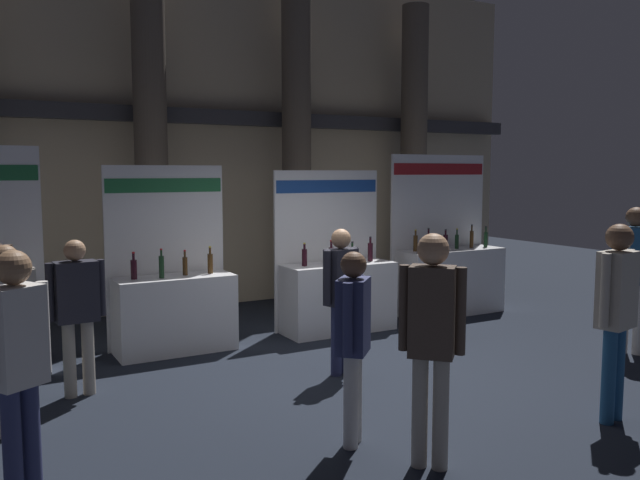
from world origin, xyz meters
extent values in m
plane|color=black|center=(0.00, 0.00, 0.00)|extent=(24.94, 24.94, 0.00)
cube|color=tan|center=(0.00, 4.43, 2.88)|extent=(12.47, 0.25, 5.77)
cube|color=#2D2D33|center=(0.00, 4.13, 3.17)|extent=(12.47, 0.20, 0.24)
cylinder|color=#51473D|center=(-1.23, 3.68, 2.66)|extent=(0.49, 0.49, 5.31)
cylinder|color=#51473D|center=(1.23, 3.68, 2.66)|extent=(0.49, 0.49, 5.31)
cylinder|color=#51473D|center=(3.69, 3.68, 2.66)|extent=(0.49, 0.49, 5.31)
cylinder|color=#19381E|center=(-3.25, 1.87, 1.10)|extent=(0.07, 0.07, 0.27)
cylinder|color=#19381E|center=(-3.25, 1.87, 1.27)|extent=(0.03, 0.03, 0.08)
cylinder|color=red|center=(-3.25, 1.87, 1.32)|extent=(0.03, 0.03, 0.02)
cube|color=white|center=(-1.48, 1.78, 0.48)|extent=(1.48, 0.60, 0.97)
cube|color=white|center=(-1.48, 2.12, 1.18)|extent=(1.55, 0.04, 2.36)
cube|color=#1E6638|center=(-1.48, 2.10, 2.11)|extent=(1.51, 0.01, 0.18)
cylinder|color=black|center=(-1.98, 1.80, 1.09)|extent=(0.08, 0.08, 0.24)
cylinder|color=black|center=(-1.98, 1.80, 1.25)|extent=(0.03, 0.03, 0.08)
cylinder|color=red|center=(-1.98, 1.80, 1.30)|extent=(0.03, 0.03, 0.02)
cylinder|color=#19381E|center=(-1.66, 1.73, 1.11)|extent=(0.06, 0.06, 0.28)
cylinder|color=#19381E|center=(-1.66, 1.73, 1.28)|extent=(0.03, 0.03, 0.07)
cylinder|color=red|center=(-1.66, 1.73, 1.33)|extent=(0.03, 0.03, 0.02)
cylinder|color=#472D14|center=(-1.33, 1.80, 1.08)|extent=(0.06, 0.06, 0.23)
cylinder|color=#472D14|center=(-1.33, 1.80, 1.24)|extent=(0.03, 0.03, 0.08)
cylinder|color=red|center=(-1.33, 1.80, 1.28)|extent=(0.03, 0.03, 0.02)
cylinder|color=#472D14|center=(-1.01, 1.79, 1.10)|extent=(0.07, 0.07, 0.25)
cylinder|color=#472D14|center=(-1.01, 1.79, 1.26)|extent=(0.03, 0.03, 0.08)
cylinder|color=gold|center=(-1.01, 1.79, 1.31)|extent=(0.03, 0.03, 0.02)
cube|color=white|center=(0.87, 1.67, 0.49)|extent=(1.62, 0.60, 0.98)
cube|color=white|center=(0.87, 2.01, 1.15)|extent=(1.70, 0.04, 2.30)
cube|color=navy|center=(0.87, 1.98, 2.07)|extent=(1.65, 0.01, 0.18)
cylinder|color=black|center=(0.33, 1.70, 1.10)|extent=(0.07, 0.07, 0.23)
cylinder|color=black|center=(0.33, 1.70, 1.25)|extent=(0.03, 0.03, 0.07)
cylinder|color=gold|center=(0.33, 1.70, 1.30)|extent=(0.03, 0.03, 0.02)
cylinder|color=black|center=(0.70, 1.60, 1.10)|extent=(0.08, 0.08, 0.25)
cylinder|color=black|center=(0.70, 1.60, 1.27)|extent=(0.03, 0.03, 0.09)
cylinder|color=red|center=(0.70, 1.60, 1.33)|extent=(0.03, 0.03, 0.02)
cylinder|color=#19381E|center=(1.06, 1.62, 1.09)|extent=(0.07, 0.07, 0.23)
cylinder|color=#19381E|center=(1.06, 1.62, 1.24)|extent=(0.03, 0.03, 0.07)
cylinder|color=black|center=(1.06, 1.62, 1.28)|extent=(0.03, 0.03, 0.02)
cylinder|color=black|center=(1.39, 1.66, 1.11)|extent=(0.07, 0.07, 0.27)
cylinder|color=black|center=(1.39, 1.66, 1.29)|extent=(0.03, 0.03, 0.07)
cylinder|color=black|center=(1.39, 1.66, 1.33)|extent=(0.03, 0.03, 0.02)
cube|color=white|center=(3.04, 1.80, 0.52)|extent=(1.78, 0.60, 1.05)
cube|color=white|center=(3.04, 2.14, 1.28)|extent=(1.87, 0.04, 2.55)
cube|color=maroon|center=(3.04, 2.12, 2.32)|extent=(1.82, 0.01, 0.18)
cylinder|color=#472D14|center=(2.37, 1.87, 1.17)|extent=(0.07, 0.07, 0.25)
cylinder|color=#472D14|center=(2.37, 1.87, 1.33)|extent=(0.03, 0.03, 0.08)
cylinder|color=gold|center=(2.37, 1.87, 1.38)|extent=(0.03, 0.03, 0.02)
cylinder|color=black|center=(2.63, 1.87, 1.17)|extent=(0.07, 0.07, 0.26)
cylinder|color=black|center=(2.63, 1.87, 1.34)|extent=(0.03, 0.03, 0.08)
cylinder|color=black|center=(2.63, 1.87, 1.39)|extent=(0.03, 0.03, 0.02)
cylinder|color=black|center=(2.91, 1.80, 1.17)|extent=(0.07, 0.07, 0.24)
cylinder|color=black|center=(2.91, 1.80, 1.32)|extent=(0.03, 0.03, 0.07)
cylinder|color=black|center=(2.91, 1.80, 1.36)|extent=(0.03, 0.03, 0.02)
cylinder|color=#19381E|center=(3.17, 1.82, 1.16)|extent=(0.06, 0.06, 0.22)
cylinder|color=#19381E|center=(3.17, 1.82, 1.31)|extent=(0.03, 0.03, 0.09)
cylinder|color=gold|center=(3.17, 1.82, 1.36)|extent=(0.03, 0.03, 0.02)
cylinder|color=#472D14|center=(3.44, 1.78, 1.18)|extent=(0.06, 0.06, 0.28)
cylinder|color=#472D14|center=(3.44, 1.78, 1.37)|extent=(0.03, 0.03, 0.09)
cylinder|color=black|center=(3.44, 1.78, 1.42)|extent=(0.03, 0.03, 0.02)
cylinder|color=#19381E|center=(3.72, 1.75, 1.17)|extent=(0.06, 0.06, 0.25)
cylinder|color=#19381E|center=(3.72, 1.75, 1.33)|extent=(0.03, 0.03, 0.08)
cylinder|color=black|center=(3.72, 1.75, 1.38)|extent=(0.03, 0.03, 0.02)
cylinder|color=slate|center=(1.71, 0.49, 0.33)|extent=(0.33, 0.33, 0.65)
torus|color=black|center=(1.71, 0.49, 0.66)|extent=(0.32, 0.32, 0.02)
cylinder|color=navy|center=(-0.20, -0.06, 0.40)|extent=(0.12, 0.12, 0.80)
cylinder|color=navy|center=(-0.06, -0.01, 0.40)|extent=(0.12, 0.12, 0.80)
cube|color=#23232D|center=(-0.13, -0.03, 1.11)|extent=(0.40, 0.31, 0.63)
sphere|color=tan|center=(-0.13, -0.03, 1.54)|extent=(0.22, 0.22, 0.22)
cylinder|color=#23232D|center=(-0.34, -0.10, 1.13)|extent=(0.08, 0.08, 0.60)
cylinder|color=#23232D|center=(0.09, 0.03, 1.13)|extent=(0.08, 0.08, 0.60)
cylinder|color=silver|center=(-3.57, -0.13, 0.40)|extent=(0.12, 0.12, 0.80)
cylinder|color=silver|center=(-3.43, -0.04, 0.40)|extent=(0.12, 0.12, 0.80)
cube|color=#ADA393|center=(-3.50, -0.08, 1.12)|extent=(0.47, 0.43, 0.64)
sphere|color=#8C6647|center=(-3.50, -0.08, 1.55)|extent=(0.22, 0.22, 0.22)
cylinder|color=#ADA393|center=(-3.29, 0.05, 1.14)|extent=(0.08, 0.08, 0.60)
cylinder|color=silver|center=(-1.08, -1.78, 0.39)|extent=(0.12, 0.12, 0.79)
cylinder|color=silver|center=(-0.97, -1.67, 0.39)|extent=(0.12, 0.12, 0.79)
cube|color=navy|center=(-1.03, -1.72, 1.10)|extent=(0.40, 0.40, 0.62)
sphere|color=brown|center=(-1.03, -1.72, 1.53)|extent=(0.22, 0.22, 0.22)
cylinder|color=navy|center=(-1.17, -1.87, 1.12)|extent=(0.08, 0.08, 0.59)
cylinder|color=navy|center=(-0.88, -1.57, 1.12)|extent=(0.08, 0.08, 0.59)
cylinder|color=silver|center=(3.43, -1.03, 0.45)|extent=(0.12, 0.12, 0.89)
cylinder|color=silver|center=(3.53, -1.17, 0.45)|extent=(0.12, 0.12, 0.89)
cube|color=navy|center=(3.48, -1.10, 1.24)|extent=(0.40, 0.45, 0.71)
sphere|color=brown|center=(3.48, -1.10, 1.73)|extent=(0.25, 0.25, 0.25)
cylinder|color=navy|center=(3.35, -0.90, 1.26)|extent=(0.08, 0.08, 0.67)
cylinder|color=#ADA393|center=(-0.68, -2.44, 0.44)|extent=(0.12, 0.12, 0.88)
cylinder|color=#ADA393|center=(-0.79, -2.32, 0.44)|extent=(0.12, 0.12, 0.88)
cube|color=#47382D|center=(-0.74, -2.38, 1.23)|extent=(0.39, 0.40, 0.70)
sphere|color=tan|center=(-0.74, -2.38, 1.71)|extent=(0.24, 0.24, 0.24)
cylinder|color=#47382D|center=(-0.59, -2.53, 1.25)|extent=(0.08, 0.08, 0.66)
cylinder|color=#47382D|center=(-0.89, -2.23, 1.25)|extent=(0.08, 0.08, 0.66)
cylinder|color=navy|center=(1.24, -2.47, 0.44)|extent=(0.12, 0.12, 0.88)
cylinder|color=navy|center=(1.40, -2.44, 0.44)|extent=(0.12, 0.12, 0.88)
cube|color=#ADA393|center=(1.32, -2.45, 1.23)|extent=(0.40, 0.30, 0.70)
sphere|color=brown|center=(1.32, -2.45, 1.70)|extent=(0.24, 0.24, 0.24)
cylinder|color=#ADA393|center=(1.09, -2.50, 1.24)|extent=(0.08, 0.08, 0.66)
cylinder|color=#ADA393|center=(1.54, -2.41, 1.24)|extent=(0.08, 0.08, 0.66)
cylinder|color=#ADA393|center=(-2.92, 0.65, 0.39)|extent=(0.12, 0.12, 0.77)
cylinder|color=#ADA393|center=(-2.73, 0.66, 0.39)|extent=(0.12, 0.12, 0.77)
cube|color=#23232D|center=(-2.83, 0.66, 1.08)|extent=(0.42, 0.26, 0.61)
sphere|color=tan|center=(-2.83, 0.66, 1.50)|extent=(0.21, 0.21, 0.21)
cylinder|color=#23232D|center=(-3.07, 0.64, 1.10)|extent=(0.08, 0.08, 0.58)
cylinder|color=#23232D|center=(-2.58, 0.67, 1.10)|extent=(0.08, 0.08, 0.58)
cylinder|color=#47382D|center=(-3.43, 0.63, 1.26)|extent=(0.08, 0.08, 0.67)
cylinder|color=navy|center=(-3.60, -1.53, 0.43)|extent=(0.12, 0.12, 0.85)
cylinder|color=navy|center=(-3.47, -1.46, 0.43)|extent=(0.12, 0.12, 0.85)
cube|color=silver|center=(-3.53, -1.49, 1.19)|extent=(0.40, 0.37, 0.68)
sphere|color=#8C6647|center=(-3.53, -1.49, 1.66)|extent=(0.24, 0.24, 0.24)
cylinder|color=silver|center=(-3.35, -1.39, 1.21)|extent=(0.08, 0.08, 0.64)
camera|label=1|loc=(-3.84, -6.19, 2.29)|focal=36.58mm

